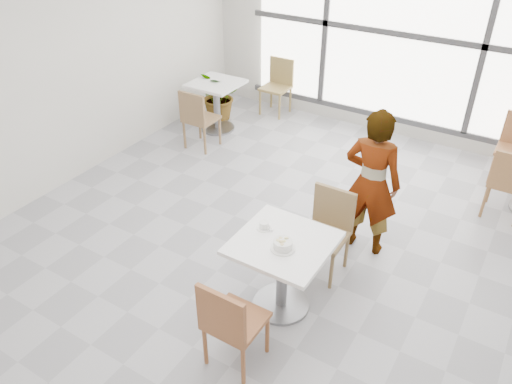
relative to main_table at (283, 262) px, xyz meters
The scene contains 15 objects.
floor 0.82m from the main_table, 128.27° to the left, with size 7.00×7.00×0.00m, color #9E9EA5.
wall_back 4.14m from the main_table, 95.64° to the left, with size 6.00×6.00×0.00m, color silver.
wall_left 3.57m from the main_table, behind, with size 7.00×7.00×0.00m, color silver.
window 4.07m from the main_table, 95.73° to the left, with size 4.60×0.07×2.52m.
main_table is the anchor object (origin of this frame).
chair_near 0.78m from the main_table, 91.66° to the right, with size 0.42×0.42×0.87m.
chair_far 0.72m from the main_table, 81.38° to the left, with size 0.42×0.42×0.87m.
oatmeal_bowl 0.29m from the main_table, 63.69° to the right, with size 0.21×0.21×0.10m.
coffee_cup 0.35m from the main_table, 163.07° to the left, with size 0.16×0.13×0.07m.
person 1.28m from the main_table, 75.42° to the left, with size 0.57×0.38×1.57m, color black.
bg_table_left 3.80m from the main_table, 134.21° to the left, with size 0.70×0.70×0.75m.
bg_chair_left_near 3.24m from the main_table, 140.51° to the left, with size 0.42×0.42×0.87m.
bg_chair_left_far 4.37m from the main_table, 120.08° to the left, with size 0.42×0.42×0.87m.
bg_chair_right_near 2.92m from the main_table, 60.00° to the left, with size 0.42×0.42×0.87m.
plant_left 4.14m from the main_table, 132.75° to the left, with size 0.72×0.62×0.80m, color #568040.
Camera 1 is at (1.92, -3.41, 3.38)m, focal length 34.90 mm.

